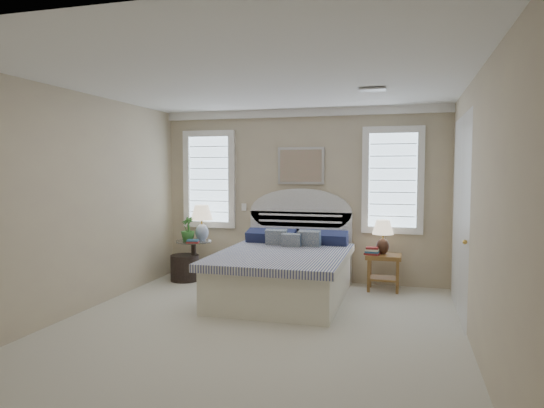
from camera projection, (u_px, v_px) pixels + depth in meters
The scene contains 21 objects.
floor at pixel (253, 329), 5.33m from camera, with size 4.50×5.00×0.01m, color beige.
ceiling at pixel (253, 81), 5.15m from camera, with size 4.50×5.00×0.01m, color white.
wall_back at pixel (301, 196), 7.64m from camera, with size 4.50×0.02×2.70m, color beige.
wall_left at pixel (75, 203), 5.84m from camera, with size 0.02×5.00×2.70m, color beige.
wall_right at pixel (476, 212), 4.64m from camera, with size 0.02×5.00×2.70m, color beige.
crown_molding at pixel (301, 113), 7.51m from camera, with size 4.50×0.08×0.12m, color white.
hvac_vent at pixel (372, 90), 5.60m from camera, with size 0.30×0.20×0.02m, color #B2B2B2.
switch_plate at pixel (244, 207), 7.90m from camera, with size 0.08×0.01×0.12m, color white.
window_left at pixel (209, 179), 8.02m from camera, with size 0.90×0.06×1.60m, color silver.
window_right at pixel (393, 180), 7.23m from camera, with size 0.90×0.06×1.60m, color silver.
painting at pixel (301, 166), 7.57m from camera, with size 0.74×0.04×0.58m, color silver.
closet_door at pixel (460, 216), 5.81m from camera, with size 0.02×1.80×2.40m, color silver.
bed at pixel (285, 269), 6.71m from camera, with size 1.72×2.28×1.47m.
side_table_left at pixel (194, 256), 7.72m from camera, with size 0.56×0.56×0.63m.
nightstand_right at pixel (383, 264), 7.03m from camera, with size 0.50×0.40×0.53m.
floor_pot at pixel (185, 268), 7.68m from camera, with size 0.45×0.45×0.41m, color black.
lamp_left at pixel (202, 219), 7.73m from camera, with size 0.46×0.46×0.57m.
lamp_right at pixel (383, 233), 7.05m from camera, with size 0.40×0.40×0.50m.
potted_plant at pixel (188, 229), 7.65m from camera, with size 0.22×0.22×0.39m, color #2B6C2C.
books_left at pixel (193, 241), 7.46m from camera, with size 0.20×0.16×0.05m.
books_right at pixel (372, 251), 6.98m from camera, with size 0.22×0.17×0.11m.
Camera 1 is at (1.60, -4.98, 1.75)m, focal length 32.00 mm.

